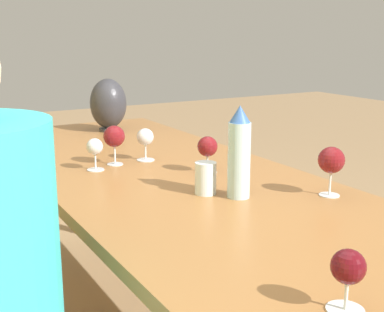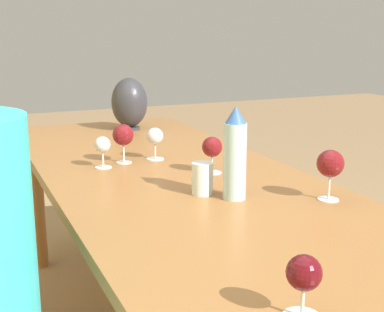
{
  "view_description": "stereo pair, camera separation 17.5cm",
  "coord_description": "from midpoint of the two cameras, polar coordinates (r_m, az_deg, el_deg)",
  "views": [
    {
      "loc": [
        -1.4,
        0.85,
        1.26
      ],
      "look_at": [
        0.09,
        0.0,
        0.86
      ],
      "focal_mm": 50.0,
      "sensor_mm": 36.0,
      "label": 1
    },
    {
      "loc": [
        -1.47,
        0.69,
        1.26
      ],
      "look_at": [
        0.09,
        0.0,
        0.86
      ],
      "focal_mm": 50.0,
      "sensor_mm": 36.0,
      "label": 2
    }
  ],
  "objects": [
    {
      "name": "wine_glass_0",
      "position": [
        1.67,
        11.78,
        -0.56
      ],
      "size": [
        0.08,
        0.08,
        0.16
      ],
      "color": "silver",
      "rests_on": "dining_table"
    },
    {
      "name": "wine_glass_4",
      "position": [
        1.91,
        -0.96,
        0.88
      ],
      "size": [
        0.07,
        0.07,
        0.13
      ],
      "color": "silver",
      "rests_on": "dining_table"
    },
    {
      "name": "water_bottle",
      "position": [
        1.62,
        1.97,
        0.24
      ],
      "size": [
        0.07,
        0.07,
        0.29
      ],
      "color": "#ADCCD6",
      "rests_on": "dining_table"
    },
    {
      "name": "dining_table",
      "position": [
        1.73,
        -1.5,
        -5.96
      ],
      "size": [
        2.87,
        0.89,
        0.76
      ],
      "color": "#936033",
      "rests_on": "ground_plane"
    },
    {
      "name": "wine_glass_3",
      "position": [
        2.11,
        -7.39,
        1.88
      ],
      "size": [
        0.07,
        0.07,
        0.13
      ],
      "color": "silver",
      "rests_on": "dining_table"
    },
    {
      "name": "wine_glass_5",
      "position": [
        1.0,
        11.47,
        -11.86
      ],
      "size": [
        0.07,
        0.07,
        0.12
      ],
      "color": "silver",
      "rests_on": "dining_table"
    },
    {
      "name": "vase",
      "position": [
        2.76,
        -10.74,
        5.46
      ],
      "size": [
        0.18,
        0.18,
        0.27
      ],
      "color": "#2D2D33",
      "rests_on": "dining_table"
    },
    {
      "name": "wine_glass_1",
      "position": [
        2.0,
        -12.83,
        0.82
      ],
      "size": [
        0.06,
        0.06,
        0.12
      ],
      "color": "silver",
      "rests_on": "dining_table"
    },
    {
      "name": "water_tumbler",
      "position": [
        1.67,
        -1.54,
        -2.42
      ],
      "size": [
        0.07,
        0.07,
        0.1
      ],
      "color": "silver",
      "rests_on": "dining_table"
    },
    {
      "name": "wine_glass_2",
      "position": [
        2.06,
        -10.73,
        1.99
      ],
      "size": [
        0.08,
        0.08,
        0.15
      ],
      "color": "silver",
      "rests_on": "dining_table"
    }
  ]
}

